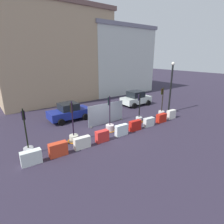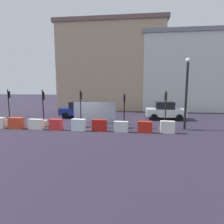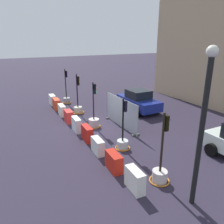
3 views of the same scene
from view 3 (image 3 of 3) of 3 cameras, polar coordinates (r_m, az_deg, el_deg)
name	(u,v)px [view 3 (image 3 of 3)]	position (r m, az deg, el deg)	size (l,w,h in m)	color
ground_plane	(96,127)	(14.93, -4.03, -3.84)	(120.00, 120.00, 0.00)	#2D2638
traffic_light_0	(67,98)	(20.65, -11.57, 3.52)	(0.80, 0.80, 3.09)	#A8A7AB
traffic_light_1	(78,108)	(17.76, -8.70, 1.14)	(0.94, 0.94, 3.07)	beige
traffic_light_2	(94,121)	(14.84, -4.64, -2.22)	(0.89, 0.89, 3.01)	beige
traffic_light_3	(123,141)	(11.95, 2.78, -7.39)	(0.81, 0.81, 2.78)	silver
traffic_light_4	(160,171)	(9.59, 12.28, -14.47)	(0.85, 0.85, 3.00)	silver
construction_barrier_0	(52,100)	(20.49, -15.04, 3.04)	(1.18, 0.51, 0.86)	white
construction_barrier_1	(57,104)	(18.97, -14.02, 1.95)	(1.17, 0.52, 0.89)	red
construction_barrier_2	(62,110)	(17.41, -12.73, 0.44)	(1.17, 0.45, 0.81)	white
construction_barrier_3	(69,116)	(15.89, -11.08, -1.12)	(1.00, 0.51, 0.85)	red
construction_barrier_4	(77,125)	(14.24, -9.09, -3.23)	(1.09, 0.42, 0.90)	white
construction_barrier_5	(87,134)	(12.89, -6.38, -5.53)	(1.12, 0.45, 0.87)	red
construction_barrier_6	(98,146)	(11.52, -3.67, -8.73)	(1.04, 0.46, 0.79)	silver
construction_barrier_7	(114,162)	(10.15, 0.48, -12.64)	(1.06, 0.50, 0.82)	red
construction_barrier_8	(135,180)	(9.01, 5.86, -16.97)	(1.01, 0.45, 0.89)	white
car_blue_estate	(138,101)	(18.16, 6.80, 2.90)	(4.02, 2.22, 1.71)	navy
street_lamp_post	(203,121)	(7.61, 22.28, -2.04)	(0.36, 0.36, 5.47)	black
site_fence_panel	(121,113)	(14.70, 2.39, -0.32)	(3.85, 0.50, 1.95)	#929DA9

